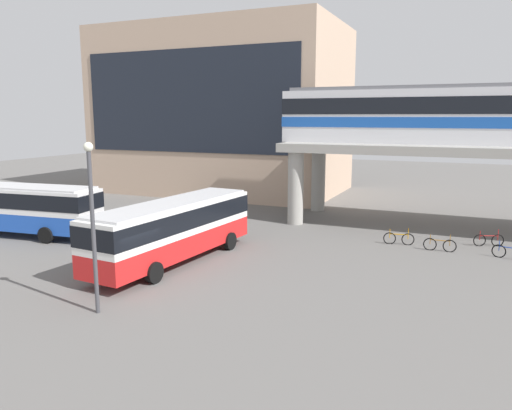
% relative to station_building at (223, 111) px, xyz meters
% --- Properties ---
extents(ground_plane, '(120.00, 120.00, 0.00)m').
position_rel_station_building_xyz_m(ground_plane, '(9.62, -18.23, -8.03)').
color(ground_plane, '#605E5B').
extents(station_building, '(23.44, 14.00, 16.05)m').
position_rel_station_building_xyz_m(station_building, '(0.00, 0.00, 0.00)').
color(station_building, tan).
rests_on(station_building, ground_plane).
extents(elevated_platform, '(26.77, 7.14, 5.68)m').
position_rel_station_building_xyz_m(elevated_platform, '(24.42, -9.99, -3.15)').
color(elevated_platform, '#9E9B93').
rests_on(elevated_platform, ground_plane).
extents(train, '(24.34, 2.96, 3.84)m').
position_rel_station_building_xyz_m(train, '(22.83, -9.99, -0.38)').
color(train, silver).
rests_on(train, elevated_platform).
extents(bus_main, '(3.47, 11.22, 3.22)m').
position_rel_station_building_xyz_m(bus_main, '(9.58, -24.24, -6.04)').
color(bus_main, red).
rests_on(bus_main, ground_plane).
extents(bus_secondary, '(11.25, 3.72, 3.22)m').
position_rel_station_building_xyz_m(bus_secondary, '(-2.83, -23.09, -6.04)').
color(bus_secondary, '#1E4CB2').
rests_on(bus_secondary, ground_plane).
extents(bicycle_blue, '(1.75, 0.50, 1.04)m').
position_rel_station_building_xyz_m(bicycle_blue, '(25.64, -16.55, -7.67)').
color(bicycle_blue, black).
rests_on(bicycle_blue, ground_plane).
extents(bicycle_brown, '(1.79, 0.10, 1.04)m').
position_rel_station_building_xyz_m(bicycle_brown, '(22.13, -16.38, -7.67)').
color(bicycle_brown, black).
rests_on(bicycle_brown, ground_plane).
extents(bicycle_orange, '(1.77, 0.36, 1.04)m').
position_rel_station_building_xyz_m(bicycle_orange, '(19.80, -15.80, -7.67)').
color(bicycle_orange, black).
rests_on(bicycle_orange, ground_plane).
extents(bicycle_red, '(1.68, 0.73, 1.04)m').
position_rel_station_building_xyz_m(bicycle_red, '(24.68, -14.07, -7.67)').
color(bicycle_red, black).
rests_on(bicycle_red, ground_plane).
extents(lamp_post, '(0.36, 0.36, 6.59)m').
position_rel_station_building_xyz_m(lamp_post, '(10.57, -31.20, -4.16)').
color(lamp_post, '#3F3F44').
rests_on(lamp_post, ground_plane).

